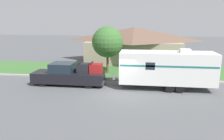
{
  "coord_description": "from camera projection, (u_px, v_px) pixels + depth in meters",
  "views": [
    {
      "loc": [
        1.66,
        -15.89,
        5.43
      ],
      "look_at": [
        -0.66,
        1.47,
        1.4
      ],
      "focal_mm": 35.0,
      "sensor_mm": 36.0,
      "label": 1
    }
  ],
  "objects": [
    {
      "name": "house_across_street",
      "position": [
        134.0,
        44.0,
        28.94
      ],
      "size": [
        12.78,
        7.95,
        4.5
      ],
      "color": "gray",
      "rests_on": "ground_plane"
    },
    {
      "name": "curb_strip",
      "position": [
        122.0,
        79.0,
        20.39
      ],
      "size": [
        80.0,
        0.3,
        0.14
      ],
      "color": "#999993",
      "rests_on": "ground_plane"
    },
    {
      "name": "pickup_truck",
      "position": [
        70.0,
        75.0,
        18.56
      ],
      "size": [
        6.16,
        1.91,
        2.01
      ],
      "color": "black",
      "rests_on": "ground_plane"
    },
    {
      "name": "travel_trailer",
      "position": [
        167.0,
        68.0,
        17.33
      ],
      "size": [
        8.54,
        2.26,
        3.25
      ],
      "color": "black",
      "rests_on": "ground_plane"
    },
    {
      "name": "tree_in_yard",
      "position": [
        107.0,
        42.0,
        22.19
      ],
      "size": [
        3.16,
        3.16,
        4.82
      ],
      "color": "brown",
      "rests_on": "ground_plane"
    },
    {
      "name": "mailbox",
      "position": [
        150.0,
        67.0,
        20.96
      ],
      "size": [
        0.48,
        0.2,
        1.28
      ],
      "color": "brown",
      "rests_on": "ground_plane"
    },
    {
      "name": "lawn_strip",
      "position": [
        125.0,
        70.0,
        23.92
      ],
      "size": [
        80.0,
        7.0,
        0.03
      ],
      "color": "#3D6B33",
      "rests_on": "ground_plane"
    },
    {
      "name": "ground_plane",
      "position": [
        118.0,
        92.0,
        16.78
      ],
      "size": [
        120.0,
        120.0,
        0.0
      ],
      "primitive_type": "plane",
      "color": "#515456"
    }
  ]
}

